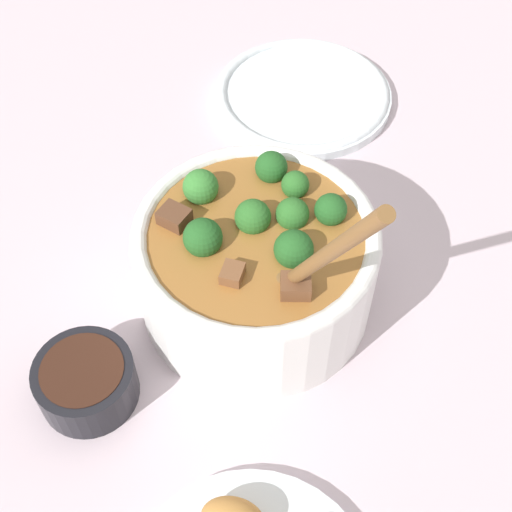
{
  "coord_description": "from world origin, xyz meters",
  "views": [
    {
      "loc": [
        -0.08,
        0.4,
        0.6
      ],
      "look_at": [
        0.0,
        0.0,
        0.07
      ],
      "focal_mm": 50.0,
      "sensor_mm": 36.0,
      "label": 1
    }
  ],
  "objects": [
    {
      "name": "stew_bowl",
      "position": [
        -0.0,
        -0.0,
        0.06
      ],
      "size": [
        0.23,
        0.24,
        0.29
      ],
      "color": "white",
      "rests_on": "ground_plane"
    },
    {
      "name": "condiment_bowl",
      "position": [
        0.13,
        0.13,
        0.03
      ],
      "size": [
        0.09,
        0.09,
        0.05
      ],
      "color": "black",
      "rests_on": "ground_plane"
    },
    {
      "name": "empty_plate",
      "position": [
        0.0,
        -0.31,
        0.01
      ],
      "size": [
        0.22,
        0.22,
        0.02
      ],
      "color": "white",
      "rests_on": "ground_plane"
    },
    {
      "name": "ground_plane",
      "position": [
        0.0,
        0.0,
        0.0
      ],
      "size": [
        4.0,
        4.0,
        0.0
      ],
      "primitive_type": "plane",
      "color": "silver"
    }
  ]
}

